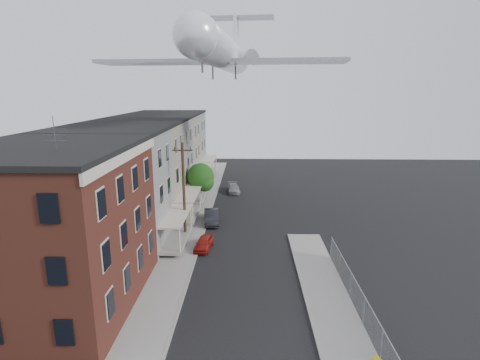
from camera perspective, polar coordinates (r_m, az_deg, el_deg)
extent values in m
cube|color=gray|center=(41.14, -6.77, -5.57)|extent=(3.00, 62.00, 0.12)
cube|color=gray|center=(25.01, 14.04, -19.28)|extent=(3.00, 26.00, 0.12)
cube|color=gray|center=(40.96, -4.76, -5.60)|extent=(0.15, 62.00, 0.14)
cube|color=gray|center=(24.75, 10.57, -19.45)|extent=(0.15, 26.00, 0.14)
cube|color=#371A11|center=(26.13, -26.91, -6.86)|extent=(10.00, 12.00, 10.00)
cube|color=black|center=(24.95, -28.16, 4.33)|extent=(10.30, 12.30, 0.30)
cube|color=beige|center=(22.96, -16.91, 3.54)|extent=(0.16, 12.20, 0.60)
cylinder|color=#515156|center=(22.14, -26.42, 6.17)|extent=(0.04, 0.04, 2.00)
cube|color=slate|center=(34.37, -19.57, -1.51)|extent=(10.00, 7.00, 10.00)
cube|color=black|center=(33.48, -20.27, 7.04)|extent=(10.25, 7.00, 0.30)
cube|color=gray|center=(34.15, -9.58, -8.87)|extent=(1.80, 6.40, 0.25)
cube|color=beige|center=(33.38, -9.72, -5.38)|extent=(1.90, 6.50, 0.15)
cube|color=slate|center=(40.79, -16.14, 1.02)|extent=(10.00, 7.00, 10.00)
cube|color=black|center=(40.05, -16.63, 8.23)|extent=(10.25, 7.00, 0.30)
cube|color=gray|center=(40.61, -7.73, -5.13)|extent=(1.80, 6.40, 0.25)
cube|color=beige|center=(39.96, -7.83, -2.14)|extent=(1.90, 6.50, 0.15)
cube|color=slate|center=(47.38, -13.65, 2.86)|extent=(10.00, 7.00, 10.00)
cube|color=black|center=(46.74, -14.01, 9.07)|extent=(10.25, 7.00, 0.30)
cube|color=gray|center=(47.22, -6.42, -2.43)|extent=(1.80, 6.40, 0.25)
cube|color=beige|center=(46.67, -6.49, 0.17)|extent=(1.90, 6.50, 0.15)
cube|color=slate|center=(54.07, -11.77, 4.24)|extent=(10.00, 7.00, 10.00)
cube|color=black|center=(53.51, -12.04, 9.68)|extent=(10.25, 7.00, 0.30)
cube|color=gray|center=(53.93, -5.43, -0.39)|extent=(1.80, 6.40, 0.25)
cube|color=beige|center=(53.45, -5.48, 1.90)|extent=(1.90, 6.50, 0.15)
cube|color=slate|center=(60.83, -10.30, 5.31)|extent=(10.00, 7.00, 10.00)
cube|color=black|center=(60.33, -10.51, 10.15)|extent=(10.25, 7.00, 0.30)
cube|color=gray|center=(60.70, -4.66, 1.20)|extent=(1.80, 6.40, 0.25)
cube|color=beige|center=(60.28, -4.70, 3.24)|extent=(1.90, 6.50, 0.15)
cylinder|color=gray|center=(21.74, 20.80, -22.54)|extent=(0.06, 0.06, 1.90)
cylinder|color=gray|center=(24.10, 18.37, -18.47)|extent=(0.06, 0.06, 1.90)
cylinder|color=gray|center=(26.58, 16.47, -15.12)|extent=(0.06, 0.06, 1.90)
cylinder|color=gray|center=(29.16, 14.95, -12.35)|extent=(0.06, 0.06, 1.90)
cylinder|color=gray|center=(31.82, 13.70, -10.02)|extent=(0.06, 0.06, 1.90)
cube|color=gray|center=(23.64, 18.54, -16.61)|extent=(0.04, 18.00, 0.04)
cube|color=gray|center=(24.10, 18.37, -18.47)|extent=(0.02, 18.00, 1.80)
cylinder|color=black|center=(34.19, -8.54, -1.81)|extent=(0.26, 0.26, 9.00)
cube|color=black|center=(33.40, -8.77, 4.49)|extent=(1.80, 0.12, 0.12)
cylinder|color=black|center=(33.50, -9.96, 4.82)|extent=(0.08, 0.08, 0.25)
cylinder|color=black|center=(33.26, -7.59, 4.84)|extent=(0.08, 0.08, 0.25)
cylinder|color=black|center=(44.57, -5.97, -2.51)|extent=(0.24, 0.24, 2.40)
sphere|color=#133E10|center=(43.97, -6.05, 0.49)|extent=(3.20, 3.20, 3.20)
sphere|color=#133E10|center=(43.75, -5.43, -0.31)|extent=(2.24, 2.24, 2.24)
imported|color=maroon|center=(33.01, -5.52, -9.56)|extent=(1.67, 3.33, 1.09)
imported|color=black|center=(39.05, -4.39, -5.61)|extent=(1.93, 4.29, 1.37)
imported|color=gray|center=(50.47, -1.00, -1.29)|extent=(2.04, 3.99, 1.11)
cylinder|color=white|center=(40.92, -2.69, 18.84)|extent=(5.40, 24.97, 3.30)
sphere|color=white|center=(28.81, -6.77, 21.03)|extent=(3.30, 3.30, 3.30)
cone|color=white|center=(53.15, -0.52, 17.62)|extent=(3.56, 3.37, 3.30)
cube|color=#939399|center=(39.31, -3.04, 17.55)|extent=(25.06, 6.43, 0.36)
cylinder|color=#939399|center=(49.97, -4.01, 18.09)|extent=(2.00, 4.26, 1.65)
cylinder|color=#939399|center=(49.34, 1.96, 18.17)|extent=(2.00, 4.26, 1.65)
cube|color=white|center=(52.93, -0.60, 20.78)|extent=(0.59, 3.93, 5.78)
cube|color=#939399|center=(54.35, -0.47, 23.45)|extent=(10.00, 3.51, 0.26)
cylinder|color=#515156|center=(30.64, -5.77, 17.10)|extent=(0.17, 0.17, 1.24)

